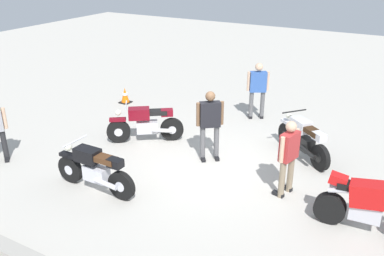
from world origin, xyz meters
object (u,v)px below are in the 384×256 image
at_px(person_in_red_shirt, 288,154).
at_px(motorcycle_red_sportbike, 371,204).
at_px(person_in_blue_shirt, 258,87).
at_px(traffic_cone, 125,95).
at_px(motorcycle_black_cruiser, 95,169).
at_px(motorcycle_silver_cruiser, 303,138).
at_px(motorcycle_maroon_cruiser, 146,124).
at_px(person_in_black_shirt, 210,121).

bearing_deg(person_in_red_shirt, motorcycle_red_sportbike, 177.52).
distance_m(person_in_blue_shirt, traffic_cone, 4.60).
bearing_deg(motorcycle_black_cruiser, motorcycle_silver_cruiser, -132.27).
xyz_separation_m(person_in_red_shirt, traffic_cone, (6.63, -2.99, -0.71)).
xyz_separation_m(motorcycle_maroon_cruiser, motorcycle_silver_cruiser, (-3.99, -1.15, 0.00)).
bearing_deg(motorcycle_silver_cruiser, motorcycle_red_sportbike, 168.32).
height_order(motorcycle_red_sportbike, motorcycle_silver_cruiser, motorcycle_red_sportbike).
bearing_deg(person_in_black_shirt, motorcycle_maroon_cruiser, -131.38).
bearing_deg(motorcycle_black_cruiser, motorcycle_maroon_cruiser, -78.49).
bearing_deg(person_in_blue_shirt, motorcycle_silver_cruiser, -165.13).
relative_size(motorcycle_black_cruiser, traffic_cone, 3.94).
xyz_separation_m(person_in_blue_shirt, traffic_cone, (4.45, 0.85, -0.76)).
relative_size(motorcycle_maroon_cruiser, traffic_cone, 3.34).
distance_m(motorcycle_red_sportbike, person_in_black_shirt, 4.11).
xyz_separation_m(person_in_black_shirt, traffic_cone, (4.45, -2.32, -0.77)).
distance_m(motorcycle_maroon_cruiser, motorcycle_red_sportbike, 6.04).
bearing_deg(person_in_red_shirt, motorcycle_maroon_cruiser, 3.72).
relative_size(motorcycle_black_cruiser, person_in_red_shirt, 1.23).
height_order(motorcycle_red_sportbike, traffic_cone, motorcycle_red_sportbike).
distance_m(person_in_black_shirt, traffic_cone, 5.07).
bearing_deg(motorcycle_silver_cruiser, person_in_blue_shirt, -4.30).
relative_size(person_in_blue_shirt, traffic_cone, 3.33).
distance_m(motorcycle_black_cruiser, person_in_black_shirt, 2.99).
xyz_separation_m(person_in_red_shirt, person_in_black_shirt, (2.18, -0.67, 0.06)).
relative_size(motorcycle_red_sportbike, person_in_black_shirt, 1.10).
height_order(motorcycle_maroon_cruiser, traffic_cone, motorcycle_maroon_cruiser).
xyz_separation_m(motorcycle_maroon_cruiser, person_in_black_shirt, (-2.00, 0.08, 0.51)).
distance_m(motorcycle_maroon_cruiser, traffic_cone, 3.33).
xyz_separation_m(motorcycle_maroon_cruiser, traffic_cone, (2.45, -2.24, -0.26)).
xyz_separation_m(motorcycle_red_sportbike, person_in_red_shirt, (1.74, -0.51, 0.37)).
bearing_deg(motorcycle_maroon_cruiser, motorcycle_black_cruiser, 65.65).
relative_size(motorcycle_black_cruiser, person_in_blue_shirt, 1.18).
xyz_separation_m(motorcycle_silver_cruiser, traffic_cone, (6.45, -1.09, -0.26)).
height_order(motorcycle_red_sportbike, person_in_black_shirt, person_in_black_shirt).
relative_size(motorcycle_silver_cruiser, motorcycle_black_cruiser, 0.80).
bearing_deg(motorcycle_silver_cruiser, motorcycle_maroon_cruiser, 55.93).
relative_size(motorcycle_maroon_cruiser, motorcycle_red_sportbike, 0.90).
bearing_deg(motorcycle_maroon_cruiser, person_in_red_shirt, 134.15).
distance_m(motorcycle_silver_cruiser, person_in_blue_shirt, 2.82).
distance_m(motorcycle_silver_cruiser, person_in_black_shirt, 2.40).
bearing_deg(traffic_cone, person_in_blue_shirt, -169.18).
height_order(motorcycle_maroon_cruiser, motorcycle_black_cruiser, same).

